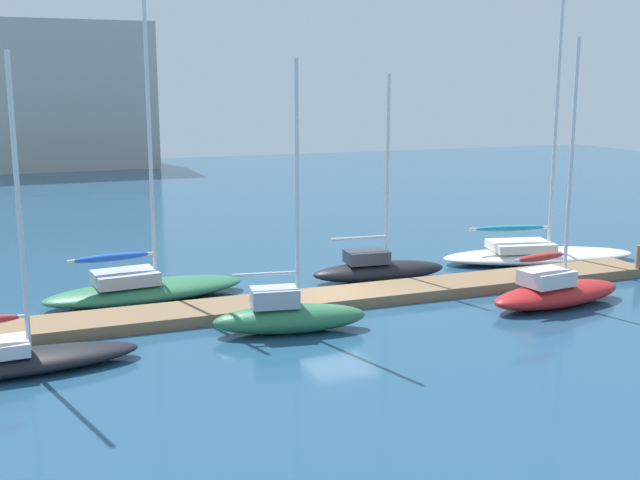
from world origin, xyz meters
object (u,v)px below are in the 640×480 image
sailboat_0 (13,357)px  sailboat_5 (536,252)px  sailboat_4 (556,290)px  sailboat_3 (378,268)px  harbor_building_distant (45,96)px  sailboat_1 (143,286)px  sailboat_2 (288,314)px

sailboat_0 → sailboat_5: size_ratio=0.74×
sailboat_0 → sailboat_4: 18.47m
sailboat_0 → sailboat_4: bearing=-2.8°
sailboat_3 → harbor_building_distant: size_ratio=0.42×
sailboat_3 → sailboat_4: bearing=-47.9°
sailboat_1 → sailboat_5: (17.65, -0.01, -0.07)m
sailboat_2 → sailboat_5: 14.96m
sailboat_0 → sailboat_5: bearing=12.8°
sailboat_4 → sailboat_5: sailboat_5 is taller
sailboat_3 → sailboat_5: size_ratio=0.70×
sailboat_4 → sailboat_5: 7.28m
sailboat_4 → sailboat_0: bearing=173.2°
sailboat_1 → sailboat_4: 15.21m
sailboat_1 → harbor_building_distant: bearing=85.2°
sailboat_4 → harbor_building_distant: 59.39m
sailboat_3 → sailboat_5: (8.17, 0.45, -0.06)m
sailboat_0 → sailboat_5: 23.12m
sailboat_2 → sailboat_5: sailboat_5 is taller
sailboat_1 → harbor_building_distant: (-0.82, 50.98, 6.28)m
sailboat_2 → harbor_building_distant: bearing=104.0°
sailboat_0 → sailboat_4: size_ratio=0.93×
sailboat_2 → sailboat_4: (10.09, -0.62, -0.02)m
sailboat_3 → sailboat_5: bearing=8.0°
sailboat_1 → sailboat_2: (3.78, -5.61, 0.08)m
sailboat_2 → sailboat_4: bearing=5.8°
sailboat_5 → harbor_building_distant: bearing=122.5°
sailboat_5 → harbor_building_distant: size_ratio=0.60×
sailboat_0 → sailboat_2: (8.38, 0.66, 0.15)m
sailboat_1 → sailboat_0: bearing=-131.9°
sailboat_5 → harbor_building_distant: (-18.47, 50.98, 6.35)m
sailboat_0 → sailboat_2: bearing=1.6°
sailboat_3 → sailboat_4: sailboat_4 is taller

